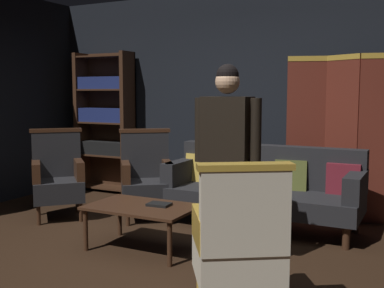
# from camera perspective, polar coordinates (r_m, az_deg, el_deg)

# --- Properties ---
(ground_plane) EXTENTS (10.00, 10.00, 0.00)m
(ground_plane) POSITION_cam_1_polar(r_m,az_deg,el_deg) (4.35, -4.91, -13.59)
(ground_plane) COLOR black
(back_wall) EXTENTS (7.20, 0.10, 2.80)m
(back_wall) POSITION_cam_1_polar(r_m,az_deg,el_deg) (6.31, 6.83, 5.53)
(back_wall) COLOR black
(back_wall) RESTS_ON ground_plane
(folding_screen) EXTENTS (1.29, 0.26, 1.90)m
(folding_screen) POSITION_cam_1_polar(r_m,az_deg,el_deg) (5.75, 17.49, 1.08)
(folding_screen) COLOR #5B2319
(folding_screen) RESTS_ON ground_plane
(bookshelf) EXTENTS (0.90, 0.32, 2.05)m
(bookshelf) POSITION_cam_1_polar(r_m,az_deg,el_deg) (7.14, -10.40, 2.85)
(bookshelf) COLOR #382114
(bookshelf) RESTS_ON ground_plane
(velvet_couch) EXTENTS (2.12, 0.78, 0.88)m
(velvet_couch) POSITION_cam_1_polar(r_m,az_deg,el_deg) (5.29, 8.60, -4.93)
(velvet_couch) COLOR #382114
(velvet_couch) RESTS_ON ground_plane
(coffee_table) EXTENTS (1.00, 0.64, 0.42)m
(coffee_table) POSITION_cam_1_polar(r_m,az_deg,el_deg) (4.50, -6.04, -7.95)
(coffee_table) COLOR #382114
(coffee_table) RESTS_ON ground_plane
(armchair_gilt_accent) EXTENTS (0.80, 0.80, 1.04)m
(armchair_gilt_accent) POSITION_cam_1_polar(r_m,az_deg,el_deg) (3.22, 5.69, -11.60)
(armchair_gilt_accent) COLOR #B78E33
(armchair_gilt_accent) RESTS_ON ground_plane
(armchair_wing_left) EXTENTS (0.82, 0.82, 1.04)m
(armchair_wing_left) POSITION_cam_1_polar(r_m,az_deg,el_deg) (5.82, -15.84, -3.73)
(armchair_wing_left) COLOR #382114
(armchair_wing_left) RESTS_ON ground_plane
(armchair_wing_right) EXTENTS (0.81, 0.81, 1.04)m
(armchair_wing_right) POSITION_cam_1_polar(r_m,az_deg,el_deg) (5.57, -5.53, -3.95)
(armchair_wing_right) COLOR #382114
(armchair_wing_right) RESTS_ON ground_plane
(standing_figure) EXTENTS (0.59, 0.24, 1.70)m
(standing_figure) POSITION_cam_1_polar(r_m,az_deg,el_deg) (3.90, 4.22, -0.40)
(standing_figure) COLOR black
(standing_figure) RESTS_ON ground_plane
(book_black_cloth) EXTENTS (0.22, 0.16, 0.02)m
(book_black_cloth) POSITION_cam_1_polar(r_m,az_deg,el_deg) (4.47, -3.97, -7.25)
(book_black_cloth) COLOR black
(book_black_cloth) RESTS_ON coffee_table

